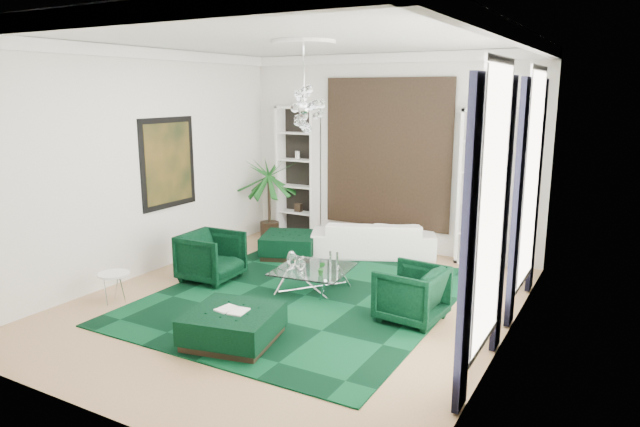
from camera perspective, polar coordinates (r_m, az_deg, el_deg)
The scene contains 30 objects.
floor at distance 8.64m, azimuth -2.53°, elevation -8.95°, with size 6.00×7.00×0.02m, color tan.
ceiling at distance 8.09m, azimuth -2.79°, elevation 17.19°, with size 6.00×7.00×0.02m, color white.
wall_back at distance 11.26m, azimuth 6.86°, elevation 5.97°, with size 6.00×0.02×3.80m, color silver.
wall_front at distance 5.54m, azimuth -22.17°, elevation -1.29°, with size 6.00×0.02×3.80m, color silver.
wall_left at distance 10.05m, azimuth -17.45°, elevation 4.76°, with size 0.02×7.00×3.80m, color silver.
wall_right at distance 7.06m, azimuth 18.61°, elevation 1.73°, with size 0.02×7.00×3.80m, color silver.
crown_molding at distance 8.08m, azimuth -2.78°, elevation 16.41°, with size 6.00×7.00×0.18m, color white, non-canonical shape.
ceiling_medallion at distance 8.34m, azimuth -1.65°, elevation 16.77°, with size 0.90×0.90×0.05m, color white.
tapestry at distance 11.21m, azimuth 6.76°, elevation 5.95°, with size 2.50×0.06×2.80m, color black.
shelving_left at distance 12.02m, azimuth -2.21°, elevation 4.04°, with size 0.90×0.38×2.80m, color white, non-canonical shape.
shelving_right at distance 10.55m, azimuth 16.21°, elevation 2.42°, with size 0.90×0.38×2.80m, color white, non-canonical shape.
painting at distance 10.45m, azimuth -14.90°, elevation 4.90°, with size 0.04×1.30×1.60m, color black.
window_near at distance 6.19m, azimuth 16.85°, elevation 0.45°, with size 0.03×1.10×2.90m, color white.
curtain_near_a at distance 5.52m, azimuth 14.55°, elevation -3.49°, with size 0.07×0.30×3.25m, color black.
curtain_near_b at distance 7.00m, azimuth 17.85°, elevation -0.40°, with size 0.07×0.30×3.25m, color black.
window_far at distance 8.52m, azimuth 20.40°, elevation 3.31°, with size 0.03×1.10×2.90m, color white.
curtain_far_a at distance 7.81m, azimuth 19.10°, elevation 0.78°, with size 0.07×0.30×3.25m, color black.
curtain_far_b at distance 9.33m, azimuth 20.85°, elevation 2.43°, with size 0.07×0.30×3.25m, color black.
rug at distance 8.87m, azimuth -1.50°, elevation -8.22°, with size 4.20×5.00×0.02m, color black.
sofa at distance 10.94m, azimuth 5.33°, elevation -2.49°, with size 2.32×0.91×0.68m, color white.
armchair_left at distance 9.64m, azimuth -10.83°, elevation -4.26°, with size 0.87×0.90×0.82m, color black.
armchair_right at distance 7.95m, azimuth 9.13°, elevation -7.95°, with size 0.83×0.85×0.77m, color black.
coffee_table at distance 9.01m, azimuth -0.69°, elevation -6.67°, with size 1.11×1.11×0.38m, color white, non-canonical shape.
ottoman_side at distance 10.86m, azimuth -3.06°, elevation -3.22°, with size 0.99×0.99×0.44m, color black.
ottoman_front at distance 7.35m, azimuth -8.68°, elevation -11.12°, with size 1.06×1.06×0.42m, color black.
book at distance 7.27m, azimuth -8.74°, elevation -9.49°, with size 0.40×0.26×0.03m, color white.
side_table at distance 9.09m, azimuth -19.84°, elevation -7.04°, with size 0.46×0.46×0.44m, color white.
palm at distance 12.03m, azimuth -5.13°, elevation 2.57°, with size 1.38×1.38×2.20m, color #19591E, non-canonical shape.
chandelier at distance 8.32m, azimuth -1.61°, elevation 10.44°, with size 0.73×0.73×0.65m, color white, non-canonical shape.
table_plant at distance 8.60m, azimuth 0.14°, elevation -5.51°, with size 0.12×0.10×0.22m, color #19591E.
Camera 1 is at (4.25, -6.84, 3.11)m, focal length 32.00 mm.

